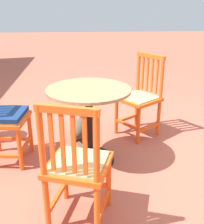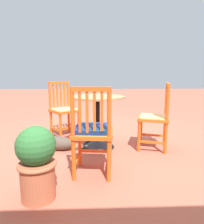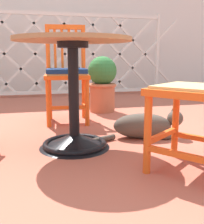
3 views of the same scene
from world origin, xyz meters
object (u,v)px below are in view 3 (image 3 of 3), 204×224
at_px(orange_chair_tucked_in, 67,75).
at_px(tabby_cat, 147,126).
at_px(terracotta_planter, 102,83).
at_px(cafe_table, 74,106).
at_px(orange_chair_by_planter, 200,92).

bearing_deg(orange_chair_tucked_in, tabby_cat, -54.15).
relative_size(tabby_cat, terracotta_planter, 1.20).
xyz_separation_m(cafe_table, orange_chair_by_planter, (0.56, -0.59, 0.15)).
xyz_separation_m(cafe_table, orange_chair_tucked_in, (0.06, 0.80, 0.16)).
xyz_separation_m(orange_chair_tucked_in, orange_chair_by_planter, (0.50, -1.38, -0.01)).
relative_size(cafe_table, orange_chair_tucked_in, 0.83).
bearing_deg(terracotta_planter, orange_chair_by_planter, -88.56).
distance_m(tabby_cat, terracotta_planter, 1.15).
bearing_deg(terracotta_planter, orange_chair_tucked_in, -137.43).
distance_m(cafe_table, terracotta_planter, 1.32).
relative_size(orange_chair_tucked_in, terracotta_planter, 1.47).
bearing_deg(tabby_cat, cafe_table, -170.98).
relative_size(orange_chair_tucked_in, tabby_cat, 1.22).
bearing_deg(orange_chair_tucked_in, terracotta_planter, 42.57).
relative_size(cafe_table, orange_chair_by_planter, 0.83).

